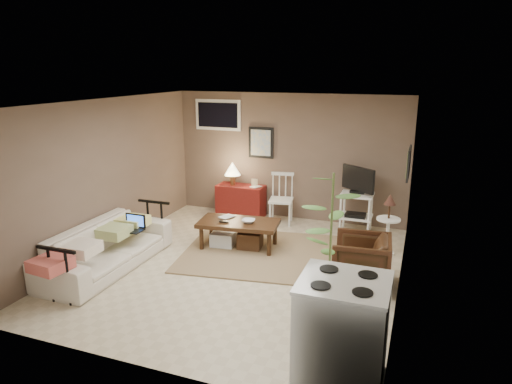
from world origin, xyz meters
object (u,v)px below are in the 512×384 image
at_px(sofa, 106,240).
at_px(coffee_table, 238,232).
at_px(side_table, 389,217).
at_px(armchair, 361,258).
at_px(stove, 342,332).
at_px(spindle_chair, 281,200).
at_px(potted_plant, 331,243).
at_px(tv_stand, 357,198).
at_px(red_console, 240,198).

bearing_deg(sofa, coffee_table, -47.69).
distance_m(coffee_table, side_table, 2.39).
height_order(sofa, side_table, side_table).
distance_m(armchair, stove, 2.09).
bearing_deg(spindle_chair, sofa, -122.36).
relative_size(spindle_chair, potted_plant, 0.53).
bearing_deg(potted_plant, side_table, 78.09).
height_order(spindle_chair, tv_stand, tv_stand).
height_order(coffee_table, spindle_chair, spindle_chair).
bearing_deg(armchair, sofa, -83.14).
height_order(coffee_table, sofa, sofa).
bearing_deg(stove, red_console, 122.76).
distance_m(sofa, stove, 3.89).
height_order(red_console, stove, red_console).
height_order(spindle_chair, potted_plant, potted_plant).
distance_m(sofa, tv_stand, 4.24).
bearing_deg(side_table, potted_plant, -101.91).
xyz_separation_m(red_console, armchair, (2.65, -2.20, 0.00)).
height_order(coffee_table, armchair, armchair).
height_order(tv_stand, armchair, tv_stand).
distance_m(sofa, armchair, 3.63).
distance_m(side_table, stove, 3.30).
bearing_deg(potted_plant, red_console, 126.81).
relative_size(red_console, tv_stand, 0.91).
distance_m(spindle_chair, tv_stand, 1.41).
distance_m(red_console, side_table, 3.07).
distance_m(sofa, potted_plant, 3.37).
bearing_deg(coffee_table, side_table, 14.28).
relative_size(coffee_table, stove, 1.29).
xyz_separation_m(spindle_chair, stove, (1.87, -4.16, 0.08)).
distance_m(tv_stand, armchair, 2.10).
relative_size(red_console, potted_plant, 0.60).
bearing_deg(potted_plant, spindle_chair, 116.26).
xyz_separation_m(side_table, potted_plant, (-0.47, -2.25, 0.34)).
height_order(armchair, stove, stove).
xyz_separation_m(coffee_table, spindle_chair, (0.28, 1.45, 0.17)).
relative_size(coffee_table, spindle_chair, 1.43).
height_order(coffee_table, potted_plant, potted_plant).
distance_m(red_console, stove, 5.09).
bearing_deg(potted_plant, sofa, 174.85).
distance_m(tv_stand, stove, 4.16).
relative_size(sofa, red_console, 2.05).
xyz_separation_m(sofa, side_table, (3.79, 1.95, 0.17)).
relative_size(tv_stand, armchair, 1.57).
xyz_separation_m(sofa, red_console, (0.90, 2.93, -0.06)).
relative_size(armchair, potted_plant, 0.42).
height_order(red_console, potted_plant, potted_plant).
xyz_separation_m(coffee_table, red_console, (-0.60, 1.57, 0.10)).
bearing_deg(tv_stand, spindle_chair, 179.16).
bearing_deg(tv_stand, red_console, 176.50).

